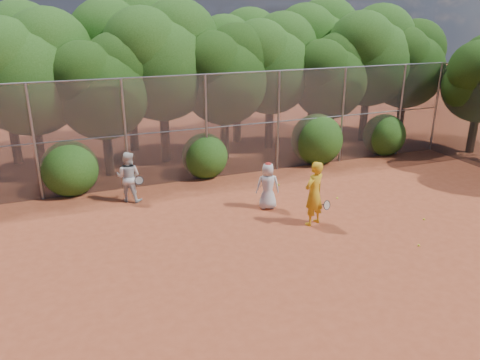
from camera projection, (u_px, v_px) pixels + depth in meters
name	position (u px, v px, depth m)	size (l,w,h in m)	color
ground	(304.00, 239.00, 13.40)	(80.00, 80.00, 0.00)	#953D21
fence_back	(228.00, 125.00, 17.91)	(20.05, 0.09, 4.03)	gray
tree_1	(29.00, 69.00, 17.08)	(4.64, 4.03, 6.35)	black
tree_2	(103.00, 84.00, 17.51)	(3.99, 3.47, 5.47)	black
tree_3	(162.00, 57.00, 18.98)	(4.89, 4.26, 6.70)	black
tree_4	(225.00, 72.00, 19.51)	(4.19, 3.64, 5.73)	black
tree_5	(271.00, 61.00, 20.97)	(4.51, 3.92, 6.17)	black
tree_6	(330.00, 74.00, 21.14)	(3.86, 3.36, 5.29)	black
tree_7	(370.00, 53.00, 22.25)	(4.77, 4.14, 6.53)	black
tree_8	(407.00, 62.00, 22.83)	(4.25, 3.70, 5.82)	black
tree_9	(3.00, 59.00, 18.70)	(4.83, 4.20, 6.62)	black
tree_10	(128.00, 48.00, 20.48)	(5.15, 4.48, 7.06)	black
tree_11	(238.00, 56.00, 21.99)	(4.64, 4.03, 6.35)	black
tree_12	(315.00, 45.00, 23.94)	(5.02, 4.37, 6.88)	black
bush_0	(69.00, 166.00, 16.53)	(2.00, 2.00, 2.00)	#1F4711
bush_1	(205.00, 154.00, 18.27)	(1.80, 1.80, 1.80)	#1F4711
bush_2	(317.00, 137.00, 19.90)	(2.20, 2.20, 2.20)	#1F4711
bush_3	(384.00, 133.00, 21.15)	(1.90, 1.90, 1.90)	#1F4711
player_yellow	(314.00, 194.00, 14.04)	(0.94, 0.72, 2.01)	gold
player_teen	(268.00, 186.00, 15.26)	(0.88, 0.70, 1.59)	silver
player_white	(129.00, 177.00, 15.85)	(1.06, 1.00, 1.74)	silver
ball_0	(320.00, 203.00, 15.84)	(0.07, 0.07, 0.07)	yellow
ball_1	(337.00, 198.00, 16.27)	(0.07, 0.07, 0.07)	yellow
ball_2	(419.00, 245.00, 12.99)	(0.07, 0.07, 0.07)	yellow
ball_3	(424.00, 219.00, 14.61)	(0.07, 0.07, 0.07)	yellow
ball_4	(319.00, 196.00, 16.44)	(0.07, 0.07, 0.07)	yellow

